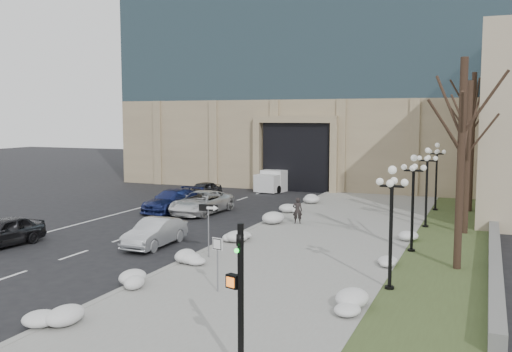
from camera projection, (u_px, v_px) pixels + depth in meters
The scene contains 32 objects.
ground at pixel (109, 313), 19.08m from camera, with size 160.00×160.00×0.00m, color black.
sidewalk at pixel (323, 238), 30.64m from camera, with size 9.00×40.00×0.12m, color gray.
curb at pixel (246, 231), 32.34m from camera, with size 0.30×40.00×0.14m, color gray.
grass_strip at pixel (450, 248), 28.20m from camera, with size 4.00×40.00×0.10m, color #3C4A25.
stone_wall at pixel (494, 238), 29.26m from camera, with size 0.50×30.00×0.70m, color slate.
car_a at pixel (2, 232), 28.73m from camera, with size 1.78×4.41×1.50m, color black.
car_b at pixel (155, 233), 28.80m from camera, with size 1.49×4.28×1.41m, color #B5B9BE.
car_c at pixel (172, 201), 39.40m from camera, with size 2.12×5.21×1.51m, color navy.
car_d at pixel (202, 202), 38.49m from camera, with size 2.52×5.47×1.52m, color silver.
car_e at pixel (203, 190), 45.95m from camera, with size 1.53×3.79×1.29m, color #2B2B2F.
pedestrian at pixel (297, 210), 34.32m from camera, with size 0.58×0.38×1.59m, color black.
box_truck at pixel (280, 180), 50.83m from camera, with size 2.73×6.08×1.86m.
one_way_sign at pixel (212, 214), 25.94m from camera, with size 0.97×0.28×2.57m.
keep_sign at pixel (217, 253), 20.93m from camera, with size 0.45×0.15×2.13m.
traffic_signal at pixel (240, 303), 14.11m from camera, with size 0.68×0.90×3.97m.
snow_clump_a at pixel (48, 321), 17.56m from camera, with size 1.10×1.60×0.36m, color silver.
snow_clump_b at pixel (135, 280), 21.91m from camera, with size 1.10×1.60×0.36m, color silver.
snow_clump_c at pixel (192, 258), 25.29m from camera, with size 1.10×1.60×0.36m, color silver.
snow_clump_d at pixel (239, 237), 29.77m from camera, with size 1.10×1.60×0.36m, color silver.
snow_clump_e at pixel (273, 220), 34.38m from camera, with size 1.10×1.60×0.36m, color silver.
snow_clump_f at pixel (293, 209), 38.60m from camera, with size 1.10×1.60×0.36m, color silver.
snow_clump_g at pixel (312, 200), 42.82m from camera, with size 1.10×1.60×0.36m, color silver.
snow_clump_h at pixel (353, 306), 18.96m from camera, with size 1.10×1.60×0.36m, color silver.
snow_clump_i at pixel (391, 261), 24.82m from camera, with size 1.10×1.60×0.36m, color silver.
snow_clump_j at pixel (408, 236), 29.83m from camera, with size 1.10×1.60×0.36m, color silver.
lamppost_a at pixel (391, 211), 21.16m from camera, with size 1.18×1.18×4.76m.
lamppost_b at pixel (413, 190), 27.14m from camera, with size 1.18×1.18×4.76m.
lamppost_c at pixel (427, 177), 33.12m from camera, with size 1.18×1.18×4.76m.
lamppost_d at pixel (437, 167), 39.11m from camera, with size 1.18×1.18×4.76m.
tree_near at pixel (462, 134), 23.72m from camera, with size 3.20×3.20×9.00m.
tree_mid at pixel (468, 136), 31.12m from camera, with size 3.20×3.20×8.50m.
tree_far at pixel (473, 122), 38.42m from camera, with size 3.20×3.20×9.50m.
Camera 1 is at (11.55, -15.26, 6.58)m, focal length 40.00 mm.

